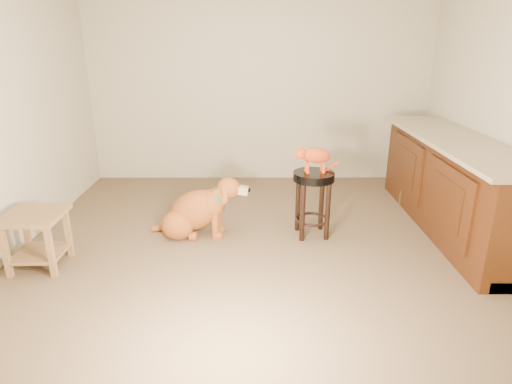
{
  "coord_description": "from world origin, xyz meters",
  "views": [
    {
      "loc": [
        -0.06,
        -3.77,
        1.85
      ],
      "look_at": [
        -0.05,
        0.13,
        0.45
      ],
      "focal_mm": 30.0,
      "sensor_mm": 36.0,
      "label": 1
    }
  ],
  "objects_px": {
    "side_table": "(36,232)",
    "golden_retriever": "(196,212)",
    "padded_stool": "(313,191)",
    "tabby_kitten": "(314,156)",
    "wood_stool": "(426,175)"
  },
  "relations": [
    {
      "from": "side_table",
      "to": "golden_retriever",
      "type": "distance_m",
      "value": 1.42
    },
    {
      "from": "padded_stool",
      "to": "golden_retriever",
      "type": "xyz_separation_m",
      "value": [
        -1.14,
        0.02,
        -0.22
      ]
    },
    {
      "from": "tabby_kitten",
      "to": "wood_stool",
      "type": "bearing_deg",
      "value": 20.08
    },
    {
      "from": "wood_stool",
      "to": "side_table",
      "type": "bearing_deg",
      "value": -161.18
    },
    {
      "from": "wood_stool",
      "to": "padded_stool",
      "type": "bearing_deg",
      "value": -154.25
    },
    {
      "from": "wood_stool",
      "to": "tabby_kitten",
      "type": "bearing_deg",
      "value": -154.43
    },
    {
      "from": "padded_stool",
      "to": "golden_retriever",
      "type": "distance_m",
      "value": 1.16
    },
    {
      "from": "wood_stool",
      "to": "tabby_kitten",
      "type": "distance_m",
      "value": 1.56
    },
    {
      "from": "side_table",
      "to": "tabby_kitten",
      "type": "height_order",
      "value": "tabby_kitten"
    },
    {
      "from": "wood_stool",
      "to": "tabby_kitten",
      "type": "height_order",
      "value": "tabby_kitten"
    },
    {
      "from": "padded_stool",
      "to": "wood_stool",
      "type": "distance_m",
      "value": 1.5
    },
    {
      "from": "side_table",
      "to": "tabby_kitten",
      "type": "distance_m",
      "value": 2.52
    },
    {
      "from": "side_table",
      "to": "tabby_kitten",
      "type": "relative_size",
      "value": 1.06
    },
    {
      "from": "golden_retriever",
      "to": "tabby_kitten",
      "type": "bearing_deg",
      "value": 4.88
    },
    {
      "from": "padded_stool",
      "to": "golden_retriever",
      "type": "height_order",
      "value": "padded_stool"
    }
  ]
}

